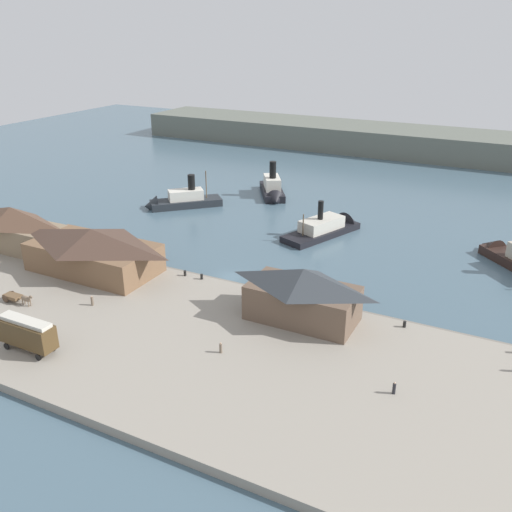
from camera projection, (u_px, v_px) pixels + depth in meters
name	position (u px, v px, depth m)	size (l,w,h in m)	color
ground_plane	(231.00, 277.00, 93.97)	(320.00, 320.00, 0.00)	#476070
quay_promenade	(152.00, 333.00, 75.69)	(110.00, 36.00, 1.20)	gray
seawall_edge	(220.00, 282.00, 90.82)	(110.00, 0.80, 1.00)	slate
ferry_shed_customs_shed	(13.00, 227.00, 101.55)	(20.64, 7.78, 7.89)	#847056
ferry_shed_central_terminal	(93.00, 250.00, 92.09)	(22.01, 11.45, 7.46)	brown
ferry_shed_west_terminal	(303.00, 294.00, 76.65)	(15.48, 8.28, 7.80)	brown
street_tram	(27.00, 332.00, 69.74)	(8.02, 2.66, 4.52)	#4C381E
horse_cart	(18.00, 297.00, 82.35)	(5.70, 1.63, 1.87)	brown
pedestrian_walking_west	(221.00, 348.00, 69.95)	(0.37, 0.37, 1.50)	#6B5B4C
pedestrian_near_east_shed	(92.00, 301.00, 81.69)	(0.39, 0.39, 1.56)	#6B5B4C
pedestrian_at_waters_edge	(394.00, 388.00, 62.20)	(0.39, 0.39, 1.56)	#232328
mooring_post_west	(185.00, 273.00, 91.37)	(0.44, 0.44, 0.90)	black
mooring_post_center_east	(405.00, 324.00, 75.93)	(0.44, 0.44, 0.90)	black
mooring_post_center_west	(202.00, 277.00, 90.14)	(0.44, 0.44, 0.90)	black
ferry_near_quay	(273.00, 190.00, 136.49)	(12.50, 16.21, 10.15)	black
ferry_moored_east	(329.00, 227.00, 113.19)	(12.28, 20.33, 9.35)	black
ferry_outer_harbor	(179.00, 201.00, 128.89)	(16.36, 15.93, 9.66)	#23282D
far_headland	(393.00, 140.00, 182.64)	(180.00, 24.00, 8.00)	#60665B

